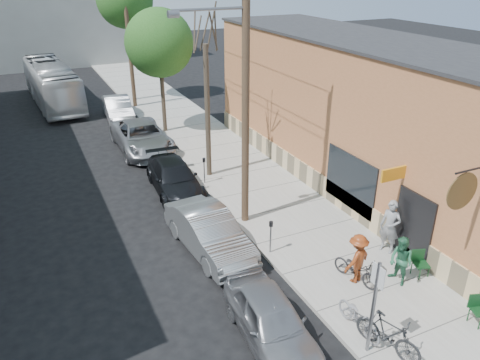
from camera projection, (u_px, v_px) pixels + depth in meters
name	position (u px, v px, depth m)	size (l,w,h in m)	color
ground	(228.00, 295.00, 14.72)	(120.00, 120.00, 0.00)	black
sidewalk	(217.00, 154.00, 25.35)	(4.50, 58.00, 0.15)	#ACA99F
cafe_building	(365.00, 115.00, 20.89)	(6.60, 20.20, 6.61)	#BA7245
end_cap_building	(35.00, 1.00, 45.82)	(18.00, 8.00, 12.00)	gray
sign_post	(374.00, 300.00, 11.71)	(0.07, 0.45, 2.80)	slate
parking_meter_near	(271.00, 232.00, 16.27)	(0.14, 0.14, 1.24)	slate
parking_meter_far	(204.00, 166.00, 21.49)	(0.14, 0.14, 1.24)	slate
utility_pole_near	(244.00, 90.00, 16.48)	(3.57, 0.28, 10.00)	#503A28
utility_pole_far	(128.00, 30.00, 31.35)	(1.80, 0.28, 10.00)	#503A28
tree_bare	(207.00, 113.00, 21.41)	(0.24, 0.24, 6.17)	#44392C
tree_leafy_mid	(159.00, 43.00, 26.43)	(3.88, 3.88, 7.15)	#44392C
tree_leafy_far	(125.00, 0.00, 32.14)	(3.88, 3.88, 8.96)	#44392C
patio_chair_a	(421.00, 264.00, 15.21)	(0.50, 0.50, 0.88)	#0F3818
patio_chair_b	(480.00, 311.00, 13.17)	(0.50, 0.50, 0.88)	#0F3818
patron_grey	(390.00, 227.00, 16.30)	(0.72, 0.47, 1.98)	gray
patron_green	(401.00, 261.00, 14.70)	(0.80, 0.62, 1.65)	#296745
cyclist	(357.00, 259.00, 14.79)	(1.09, 0.63, 1.69)	#8C3714
cyclist_bike	(356.00, 269.00, 14.96)	(0.59, 1.69, 0.89)	black
parked_bike_a	(388.00, 335.00, 12.16)	(0.53, 1.89, 1.13)	black
parked_bike_b	(359.00, 317.00, 12.92)	(0.60, 1.73, 0.91)	gray
car_0	(271.00, 320.00, 12.69)	(1.63, 4.04, 1.38)	#929398
car_1	(209.00, 232.00, 16.67)	(1.61, 4.63, 1.52)	#929699
car_2	(174.00, 178.00, 21.07)	(1.90, 4.68, 1.36)	black
car_3	(142.00, 137.00, 25.67)	(2.61, 5.66, 1.57)	#95979C
car_4	(118.00, 109.00, 30.76)	(1.58, 4.53, 1.49)	#A6A8AE
bus	(52.00, 84.00, 33.79)	(2.54, 10.84, 3.02)	silver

